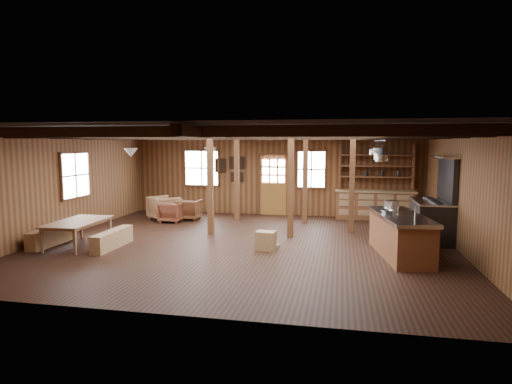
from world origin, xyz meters
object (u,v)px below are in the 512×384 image
Objects in this scene: kitchen_island at (400,235)px; armchair_b at (189,210)px; commercial_range at (434,214)px; armchair_a at (171,212)px; armchair_c at (164,208)px; dining_table at (80,234)px.

kitchen_island reaches higher than armchair_b.
armchair_b is (-7.21, 1.66, -0.35)m from commercial_range.
armchair_c is (-0.45, 0.44, 0.07)m from armchair_a.
kitchen_island is at bearing -88.16° from dining_table.
armchair_c is (-7.00, 3.33, -0.10)m from kitchen_island.
kitchen_island reaches higher than armchair_a.
armchair_a is at bearing 173.18° from armchair_c.
dining_table is at bearing 175.20° from kitchen_island.
kitchen_island is 3.75× the size of armchair_a.
dining_table is (-8.54, -2.30, -0.37)m from commercial_range.
armchair_b is (1.34, 3.96, 0.02)m from dining_table.
dining_table is 3.56m from armchair_a.
commercial_range is 2.58× the size of armchair_c.
armchair_a is at bearing -17.68° from dining_table.
armchair_a is 0.65m from armchair_b.
armchair_b is 0.87× the size of armchair_c.
armchair_a is (0.94, 3.44, 0.01)m from dining_table.
kitchen_island is at bearing -167.97° from armchair_c.
kitchen_island reaches higher than dining_table.
armchair_b is (-6.16, 3.41, -0.14)m from kitchen_island.
kitchen_island is at bearing 148.20° from armchair_b.
commercial_range is at bearing -153.64° from armchair_c.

